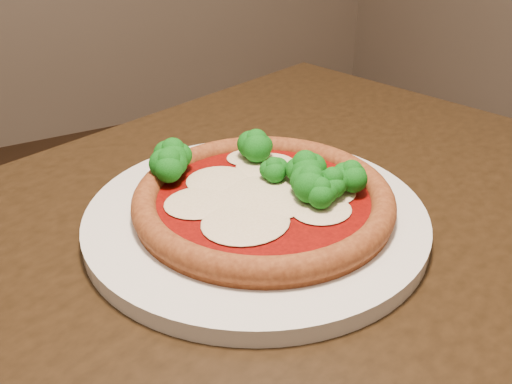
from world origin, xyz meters
name	(u,v)px	position (x,y,z in m)	size (l,w,h in m)	color
dining_table	(259,356)	(0.21, -0.16, 0.64)	(1.25, 1.06, 0.75)	black
plate	(256,218)	(0.25, -0.09, 0.76)	(0.36, 0.36, 0.02)	silver
pizza	(262,193)	(0.26, -0.09, 0.78)	(0.27, 0.27, 0.06)	brown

